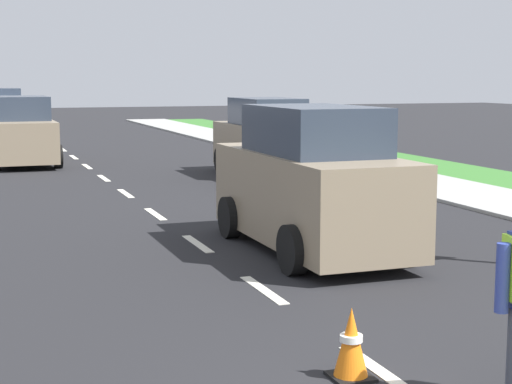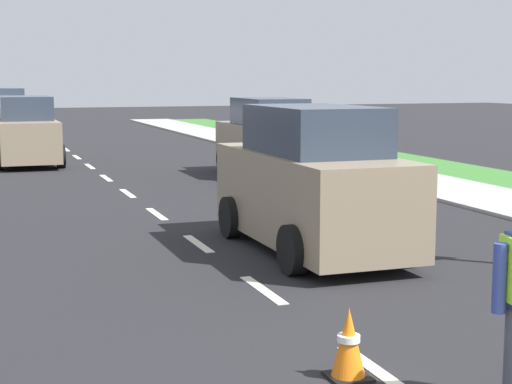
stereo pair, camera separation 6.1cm
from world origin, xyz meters
name	(u,v)px [view 2 (the right image)]	position (x,y,z in m)	size (l,w,h in m)	color
ground_plane	(88,166)	(0.00, 21.00, 0.00)	(96.00, 96.00, 0.00)	black
lane_center_line	(71,153)	(0.00, 25.20, 0.00)	(0.14, 46.40, 0.01)	silver
traffic_cone_near	(349,344)	(-0.32, 2.64, 0.32)	(0.36, 0.36, 0.64)	black
car_parked_far	(268,140)	(4.14, 16.73, 0.96)	(1.86, 4.25, 2.07)	gray
car_outgoing_ahead	(312,184)	(1.49, 7.65, 1.02)	(1.90, 4.37, 2.19)	gray
car_oncoming_second	(26,133)	(-1.69, 21.93, 0.95)	(1.93, 4.25, 2.05)	gray
car_oncoming_third	(4,116)	(-1.89, 32.23, 1.01)	(2.09, 3.97, 2.16)	silver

